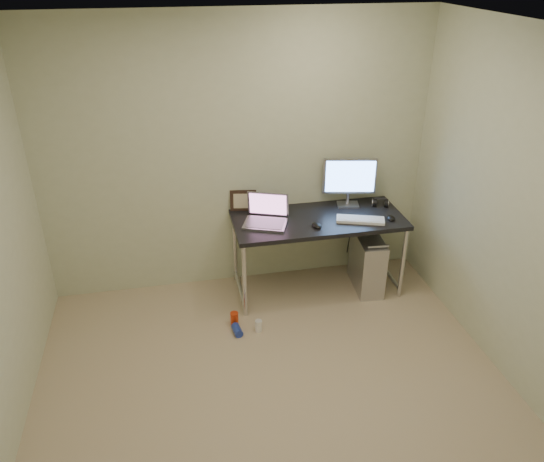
{
  "coord_description": "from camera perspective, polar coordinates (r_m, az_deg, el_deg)",
  "views": [
    {
      "loc": [
        -0.61,
        -2.69,
        2.87
      ],
      "look_at": [
        0.17,
        1.06,
        0.85
      ],
      "focal_mm": 35.0,
      "sensor_mm": 36.0,
      "label": 1
    }
  ],
  "objects": [
    {
      "name": "wall_back",
      "position": [
        4.77,
        -3.66,
        7.87
      ],
      "size": [
        3.5,
        0.02,
        2.5
      ],
      "primitive_type": "cube",
      "color": "beige",
      "rests_on": "ground"
    },
    {
      "name": "picture_frame",
      "position": [
        4.89,
        -3.11,
        3.3
      ],
      "size": [
        0.25,
        0.11,
        0.2
      ],
      "primitive_type": "cube",
      "rotation": [
        -0.21,
        0.0,
        -0.18
      ],
      "color": "black",
      "rests_on": "desk"
    },
    {
      "name": "tower_computer",
      "position": [
        5.11,
        10.19,
        -3.31
      ],
      "size": [
        0.27,
        0.53,
        0.57
      ],
      "rotation": [
        0.0,
        0.0,
        -0.09
      ],
      "color": "#B0B0B5",
      "rests_on": "ground"
    },
    {
      "name": "floor",
      "position": [
        3.98,
        0.81,
        -18.34
      ],
      "size": [
        3.5,
        3.5,
        0.0
      ],
      "primitive_type": "plane",
      "color": "tan",
      "rests_on": "ground"
    },
    {
      "name": "cable_a",
      "position": [
        5.32,
        8.43,
        -0.2
      ],
      "size": [
        0.01,
        0.16,
        0.69
      ],
      "primitive_type": "cylinder",
      "rotation": [
        0.21,
        0.0,
        0.0
      ],
      "color": "black",
      "rests_on": "ground"
    },
    {
      "name": "cable_b",
      "position": [
        5.34,
        9.4,
        -0.39
      ],
      "size": [
        0.02,
        0.11,
        0.71
      ],
      "primitive_type": "cylinder",
      "rotation": [
        0.14,
        0.0,
        0.09
      ],
      "color": "black",
      "rests_on": "ground"
    },
    {
      "name": "desk",
      "position": [
        4.83,
        4.97,
        0.56
      ],
      "size": [
        1.54,
        0.67,
        0.75
      ],
      "color": "black",
      "rests_on": "ground"
    },
    {
      "name": "monitor",
      "position": [
        4.97,
        8.34,
        5.64
      ],
      "size": [
        0.49,
        0.18,
        0.47
      ],
      "rotation": [
        0.0,
        0.0,
        -0.2
      ],
      "color": "#A5A4AB",
      "rests_on": "desk"
    },
    {
      "name": "can_red",
      "position": [
        4.65,
        -4.06,
        -9.41
      ],
      "size": [
        0.07,
        0.07,
        0.13
      ],
      "primitive_type": "cylinder",
      "rotation": [
        0.0,
        0.0,
        0.06
      ],
      "color": "red",
      "rests_on": "ground"
    },
    {
      "name": "wall_right",
      "position": [
        3.93,
        26.72,
        0.26
      ],
      "size": [
        0.02,
        3.5,
        2.5
      ],
      "primitive_type": "cube",
      "color": "beige",
      "rests_on": "ground"
    },
    {
      "name": "ceiling",
      "position": [
        2.78,
        1.17,
        20.12
      ],
      "size": [
        3.5,
        3.5,
        0.0
      ],
      "primitive_type": "plane",
      "rotation": [
        3.14,
        0.0,
        0.0
      ],
      "color": "silver",
      "rests_on": "ground"
    },
    {
      "name": "mouse_right",
      "position": [
        4.86,
        12.69,
        1.45
      ],
      "size": [
        0.1,
        0.13,
        0.04
      ],
      "primitive_type": "ellipsoid",
      "rotation": [
        0.0,
        0.0,
        -0.29
      ],
      "color": "black",
      "rests_on": "desk"
    },
    {
      "name": "keyboard",
      "position": [
        4.78,
        9.49,
        1.2
      ],
      "size": [
        0.44,
        0.27,
        0.03
      ],
      "primitive_type": "cube",
      "rotation": [
        0.0,
        0.0,
        -0.33
      ],
      "color": "white",
      "rests_on": "desk"
    },
    {
      "name": "can_white",
      "position": [
        4.58,
        -1.46,
        -10.15
      ],
      "size": [
        0.07,
        0.07,
        0.11
      ],
      "primitive_type": "cylinder",
      "rotation": [
        0.0,
        0.0,
        -0.11
      ],
      "color": "white",
      "rests_on": "ground"
    },
    {
      "name": "laptop",
      "position": [
        4.67,
        -0.62,
        1.61
      ],
      "size": [
        0.45,
        0.41,
        0.25
      ],
      "rotation": [
        0.0,
        0.0,
        -0.37
      ],
      "color": "#A5A4AB",
      "rests_on": "desk"
    },
    {
      "name": "webcam",
      "position": [
        4.87,
        -0.74,
        3.26
      ],
      "size": [
        0.05,
        0.04,
        0.13
      ],
      "rotation": [
        0.0,
        0.0,
        -0.16
      ],
      "color": "silver",
      "rests_on": "desk"
    },
    {
      "name": "headphones",
      "position": [
        5.1,
        11.56,
        2.97
      ],
      "size": [
        0.17,
        0.1,
        0.1
      ],
      "rotation": [
        0.0,
        0.0,
        -0.34
      ],
      "color": "black",
      "rests_on": "desk"
    },
    {
      "name": "can_blue",
      "position": [
        4.57,
        -3.77,
        -10.59
      ],
      "size": [
        0.09,
        0.14,
        0.07
      ],
      "primitive_type": "cylinder",
      "rotation": [
        1.57,
        0.0,
        0.15
      ],
      "color": "#2439A5",
      "rests_on": "ground"
    },
    {
      "name": "mouse_left",
      "position": [
        4.63,
        4.83,
        0.7
      ],
      "size": [
        0.09,
        0.13,
        0.04
      ],
      "primitive_type": "ellipsoid",
      "rotation": [
        0.0,
        0.0,
        0.14
      ],
      "color": "black",
      "rests_on": "desk"
    }
  ]
}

